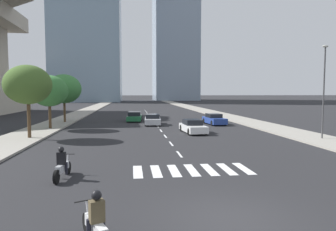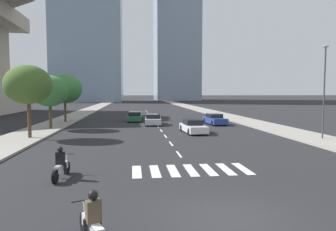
{
  "view_description": "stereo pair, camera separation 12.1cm",
  "coord_description": "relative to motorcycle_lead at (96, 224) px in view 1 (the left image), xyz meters",
  "views": [
    {
      "loc": [
        -3.0,
        -8.96,
        3.89
      ],
      "look_at": [
        0.0,
        15.96,
        2.0
      ],
      "focal_mm": 32.9,
      "sensor_mm": 36.0,
      "label": 1
    },
    {
      "loc": [
        -2.88,
        -8.97,
        3.89
      ],
      "look_at": [
        0.0,
        15.96,
        2.0
      ],
      "focal_mm": 32.9,
      "sensor_mm": 36.0,
      "label": 2
    }
  ],
  "objects": [
    {
      "name": "ground_plane",
      "position": [
        3.9,
        1.32,
        -0.58
      ],
      "size": [
        800.0,
        800.0,
        0.0
      ],
      "primitive_type": "plane",
      "color": "#232326"
    },
    {
      "name": "sidewalk_east",
      "position": [
        16.09,
        31.32,
        -0.51
      ],
      "size": [
        4.0,
        260.0,
        0.15
      ],
      "primitive_type": "cube",
      "color": "gray",
      "rests_on": "ground"
    },
    {
      "name": "sidewalk_west",
      "position": [
        -8.3,
        31.32,
        -0.51
      ],
      "size": [
        4.0,
        260.0,
        0.15
      ],
      "primitive_type": "cube",
      "color": "gray",
      "rests_on": "ground"
    },
    {
      "name": "crosswalk_near",
      "position": [
        3.9,
        7.28,
        -0.58
      ],
      "size": [
        5.85,
        2.44,
        0.01
      ],
      "color": "silver",
      "rests_on": "ground"
    },
    {
      "name": "lane_divider_center",
      "position": [
        3.9,
        35.28,
        -0.58
      ],
      "size": [
        0.14,
        50.0,
        0.01
      ],
      "color": "silver",
      "rests_on": "ground"
    },
    {
      "name": "motorcycle_lead",
      "position": [
        0.0,
        0.0,
        0.0
      ],
      "size": [
        1.11,
        2.06,
        1.49
      ],
      "rotation": [
        0.0,
        0.0,
        1.98
      ],
      "color": "black",
      "rests_on": "ground"
    },
    {
      "name": "motorcycle_trailing",
      "position": [
        -2.2,
        6.45,
        -0.0
      ],
      "size": [
        0.7,
        2.21,
        1.49
      ],
      "rotation": [
        0.0,
        0.0,
        1.47
      ],
      "color": "black",
      "rests_on": "ground"
    },
    {
      "name": "sedan_white_0",
      "position": [
        6.79,
        21.28,
        0.01
      ],
      "size": [
        2.06,
        4.51,
        1.28
      ],
      "rotation": [
        0.0,
        0.0,
        -1.49
      ],
      "color": "silver",
      "rests_on": "ground"
    },
    {
      "name": "sedan_silver_1",
      "position": [
        3.46,
        29.18,
        0.02
      ],
      "size": [
        2.12,
        4.66,
        1.29
      ],
      "rotation": [
        0.0,
        0.0,
        1.51
      ],
      "color": "#B7BABF",
      "rests_on": "ground"
    },
    {
      "name": "sedan_blue_2",
      "position": [
        10.93,
        28.67,
        0.03
      ],
      "size": [
        2.09,
        4.48,
        1.31
      ],
      "rotation": [
        0.0,
        0.0,
        -1.49
      ],
      "color": "navy",
      "rests_on": "ground"
    },
    {
      "name": "sedan_green_3",
      "position": [
        1.35,
        34.14,
        0.01
      ],
      "size": [
        2.2,
        4.92,
        1.29
      ],
      "rotation": [
        0.0,
        0.0,
        1.5
      ],
      "color": "#1E6038",
      "rests_on": "ground"
    },
    {
      "name": "street_lamp_east",
      "position": [
        16.39,
        15.61,
        3.92
      ],
      "size": [
        0.5,
        0.24,
        7.52
      ],
      "color": "#3F3F42",
      "rests_on": "sidewalk_east"
    },
    {
      "name": "street_tree_nearest",
      "position": [
        -7.5,
        18.86,
        3.93
      ],
      "size": [
        3.8,
        3.8,
        5.99
      ],
      "color": "#4C3823",
      "rests_on": "sidewalk_west"
    },
    {
      "name": "street_tree_second",
      "position": [
        -7.5,
        25.48,
        3.46
      ],
      "size": [
        3.8,
        3.8,
        5.52
      ],
      "color": "#4C3823",
      "rests_on": "sidewalk_west"
    },
    {
      "name": "street_tree_third",
      "position": [
        -7.5,
        32.61,
        3.75
      ],
      "size": [
        4.3,
        4.3,
        6.02
      ],
      "color": "#4C3823",
      "rests_on": "sidewalk_west"
    },
    {
      "name": "office_tower_left_skyline",
      "position": [
        -16.86,
        126.44,
        38.45
      ],
      "size": [
        27.21,
        28.01,
        86.62
      ],
      "color": "#7A93A8",
      "rests_on": "ground"
    }
  ]
}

